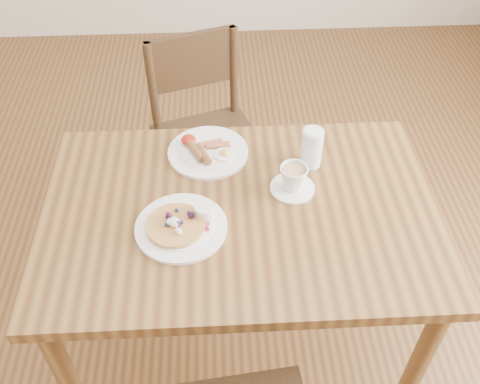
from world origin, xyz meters
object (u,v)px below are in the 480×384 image
at_px(chair_far, 205,131).
at_px(pancake_plate, 182,225).
at_px(teacup_saucer, 293,180).
at_px(breakfast_plate, 207,151).
at_px(dining_table, 240,230).
at_px(water_glass, 312,148).

height_order(chair_far, pancake_plate, chair_far).
bearing_deg(pancake_plate, teacup_saucer, 23.05).
bearing_deg(teacup_saucer, breakfast_plate, 145.28).
bearing_deg(teacup_saucer, pancake_plate, -156.95).
xyz_separation_m(dining_table, breakfast_plate, (-0.10, 0.26, 0.11)).
xyz_separation_m(breakfast_plate, teacup_saucer, (0.27, -0.18, 0.03)).
distance_m(chair_far, pancake_plate, 0.83).
bearing_deg(dining_table, teacup_saucer, 23.87).
bearing_deg(teacup_saucer, chair_far, 113.78).
relative_size(dining_table, breakfast_plate, 4.44).
relative_size(breakfast_plate, water_glass, 2.01).
bearing_deg(breakfast_plate, pancake_plate, -102.79).
xyz_separation_m(pancake_plate, breakfast_plate, (0.07, 0.33, -0.00)).
relative_size(chair_far, pancake_plate, 3.26).
height_order(pancake_plate, water_glass, water_glass).
bearing_deg(breakfast_plate, water_glass, -11.30).
height_order(dining_table, chair_far, chair_far).
xyz_separation_m(chair_far, water_glass, (0.35, -0.52, 0.32)).
bearing_deg(teacup_saucer, water_glass, 58.05).
bearing_deg(chair_far, breakfast_plate, 73.66).
bearing_deg(water_glass, pancake_plate, -147.68).
height_order(breakfast_plate, teacup_saucer, teacup_saucer).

